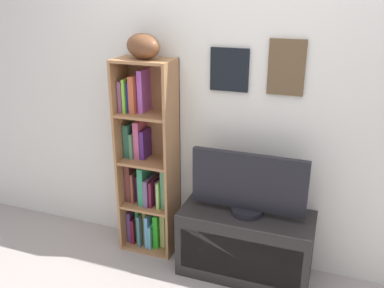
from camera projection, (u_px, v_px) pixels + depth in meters
name	position (u px, v px, depth m)	size (l,w,h in m)	color
back_wall	(235.00, 98.00, 2.83)	(4.80, 0.08, 2.45)	silver
bookshelf	(147.00, 169.00, 3.12)	(0.42, 0.26, 1.48)	#9C6C44
football	(143.00, 46.00, 2.77)	(0.30, 0.17, 0.17)	brown
tv_stand	(245.00, 243.00, 2.92)	(0.91, 0.40, 0.48)	black
television	(248.00, 185.00, 2.76)	(0.78, 0.22, 0.44)	black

